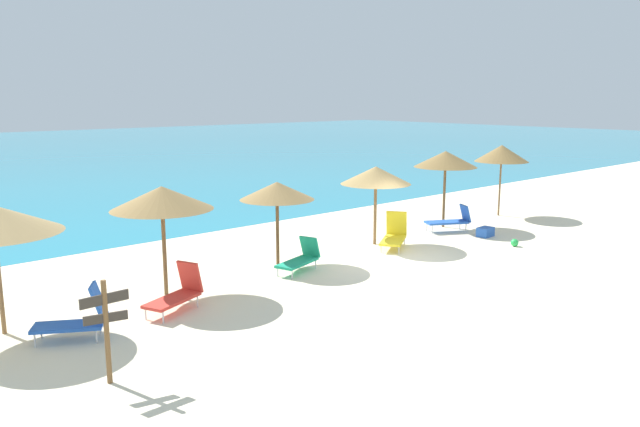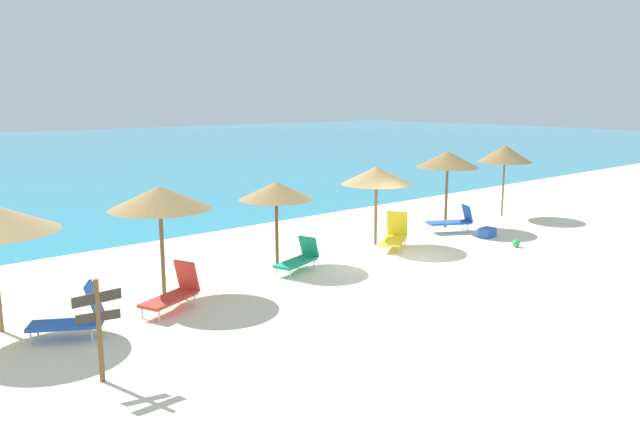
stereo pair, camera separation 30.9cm
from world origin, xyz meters
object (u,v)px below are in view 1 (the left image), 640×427
(lounge_chair_1, at_px, (79,318))
(cooler_box, at_px, (485,232))
(beach_umbrella_3, at_px, (376,175))
(beach_umbrella_5, at_px, (502,153))
(wooden_signpost, at_px, (106,323))
(beach_umbrella_1, at_px, (162,198))
(beach_umbrella_4, at_px, (446,159))
(beach_umbrella_2, at_px, (277,191))
(lounge_chair_2, at_px, (301,258))
(lounge_chair_3, at_px, (451,220))
(lounge_chair_0, at_px, (394,235))
(beach_ball, at_px, (515,243))
(lounge_chair_4, at_px, (178,293))

(lounge_chair_1, height_order, cooler_box, lounge_chair_1)
(beach_umbrella_3, distance_m, beach_umbrella_5, 7.47)
(beach_umbrella_5, height_order, wooden_signpost, beach_umbrella_5)
(beach_umbrella_3, distance_m, lounge_chair_1, 10.67)
(beach_umbrella_1, distance_m, beach_umbrella_5, 15.16)
(beach_umbrella_4, height_order, lounge_chair_1, beach_umbrella_4)
(beach_umbrella_2, bearing_deg, lounge_chair_2, -88.16)
(lounge_chair_1, bearing_deg, lounge_chair_3, -53.84)
(beach_umbrella_2, distance_m, beach_umbrella_4, 7.84)
(beach_umbrella_1, xyz_separation_m, beach_umbrella_5, (15.15, 0.39, 0.14))
(lounge_chair_0, relative_size, lounge_chair_1, 1.07)
(cooler_box, bearing_deg, beach_umbrella_2, 165.89)
(beach_umbrella_2, xyz_separation_m, lounge_chair_0, (4.07, -0.86, -1.74))
(beach_umbrella_2, relative_size, lounge_chair_1, 1.57)
(beach_umbrella_1, relative_size, beach_ball, 10.86)
(lounge_chair_2, height_order, cooler_box, lounge_chair_2)
(beach_umbrella_2, xyz_separation_m, lounge_chair_2, (0.03, -1.00, -1.78))
(beach_umbrella_4, height_order, beach_umbrella_5, beach_umbrella_5)
(beach_umbrella_5, distance_m, lounge_chair_1, 18.04)
(beach_umbrella_3, relative_size, lounge_chair_1, 1.68)
(beach_umbrella_5, relative_size, lounge_chair_4, 1.83)
(beach_umbrella_1, xyz_separation_m, beach_ball, (10.89, -2.96, -2.28))
(beach_ball, height_order, cooler_box, cooler_box)
(wooden_signpost, bearing_deg, beach_ball, 1.82)
(beach_umbrella_4, height_order, cooler_box, beach_umbrella_4)
(beach_umbrella_5, height_order, lounge_chair_4, beach_umbrella_5)
(beach_umbrella_3, distance_m, beach_ball, 5.03)
(beach_umbrella_3, bearing_deg, lounge_chair_3, -7.76)
(beach_umbrella_1, xyz_separation_m, lounge_chair_4, (-0.34, -1.22, -1.99))
(beach_umbrella_2, bearing_deg, beach_umbrella_1, -173.58)
(beach_umbrella_5, height_order, lounge_chair_2, beach_umbrella_5)
(beach_ball, bearing_deg, wooden_signpost, -176.89)
(beach_umbrella_3, xyz_separation_m, wooden_signpost, (-10.68, -3.98, -1.21))
(beach_umbrella_3, height_order, beach_ball, beach_umbrella_3)
(lounge_chair_2, bearing_deg, cooler_box, -113.88)
(beach_umbrella_1, height_order, beach_ball, beach_umbrella_1)
(lounge_chair_0, height_order, cooler_box, lounge_chair_0)
(lounge_chair_2, bearing_deg, beach_umbrella_1, 64.42)
(beach_umbrella_2, bearing_deg, lounge_chair_4, -158.21)
(beach_umbrella_4, bearing_deg, lounge_chair_4, -171.87)
(beach_umbrella_1, relative_size, beach_umbrella_3, 1.05)
(lounge_chair_0, xyz_separation_m, lounge_chair_1, (-10.52, -1.06, 0.04))
(lounge_chair_1, height_order, lounge_chair_3, lounge_chair_1)
(beach_umbrella_5, bearing_deg, lounge_chair_0, -173.52)
(beach_umbrella_2, relative_size, lounge_chair_0, 1.47)
(lounge_chair_4, bearing_deg, beach_umbrella_4, -103.51)
(beach_umbrella_2, distance_m, lounge_chair_3, 7.61)
(beach_umbrella_1, distance_m, cooler_box, 11.73)
(lounge_chair_3, xyz_separation_m, wooden_signpost, (-14.16, -3.50, 0.66))
(beach_umbrella_4, distance_m, lounge_chair_2, 8.16)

